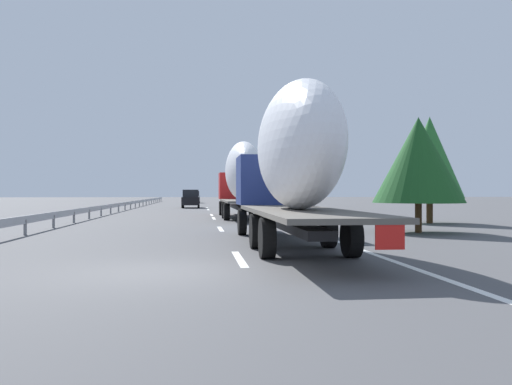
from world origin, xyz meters
TOP-DOWN VIEW (x-y plane):
  - ground_plane at (40.00, 0.00)m, footprint 260.00×260.00m
  - lane_stripe_0 at (2.00, -1.80)m, footprint 3.20×0.20m
  - lane_stripe_1 at (12.76, -1.80)m, footprint 3.20×0.20m
  - lane_stripe_2 at (22.55, -1.80)m, footprint 3.20×0.20m
  - lane_stripe_3 at (27.46, -1.80)m, footprint 3.20×0.20m
  - lane_stripe_4 at (39.41, -1.80)m, footprint 3.20×0.20m
  - lane_stripe_5 at (45.09, -1.80)m, footprint 3.20×0.20m
  - edge_line_right at (45.00, -5.50)m, footprint 110.00×0.20m
  - truck_lead at (22.45, -3.60)m, footprint 13.17×2.55m
  - truck_trailing at (4.55, -3.60)m, footprint 13.81×2.55m
  - car_silver_hatch at (71.32, -0.23)m, footprint 4.22×1.85m
  - car_black_suv at (45.48, -0.04)m, footprint 4.39×1.90m
  - road_sign at (38.45, -6.70)m, footprint 0.10×0.90m
  - tree_0 at (80.04, -11.68)m, footprint 2.44×2.44m
  - tree_1 at (16.02, -13.32)m, footprint 3.62×3.62m
  - tree_2 at (9.73, -9.92)m, footprint 3.79×3.79m
  - tree_3 at (43.16, -11.26)m, footprint 2.91×2.91m
  - tree_4 at (54.36, -9.75)m, footprint 3.31×3.31m
  - tree_5 at (40.19, -10.73)m, footprint 3.94×3.94m
  - guardrail_median at (43.00, 6.00)m, footprint 94.00×0.10m

SIDE VIEW (x-z plane):
  - ground_plane at x=40.00m, z-range 0.00..0.00m
  - lane_stripe_0 at x=2.00m, z-range 0.00..0.01m
  - lane_stripe_1 at x=12.76m, z-range 0.00..0.01m
  - lane_stripe_2 at x=22.55m, z-range 0.00..0.01m
  - lane_stripe_3 at x=27.46m, z-range 0.00..0.01m
  - lane_stripe_4 at x=39.41m, z-range 0.00..0.01m
  - lane_stripe_5 at x=45.09m, z-range 0.00..0.01m
  - edge_line_right at x=45.00m, z-range 0.00..0.01m
  - guardrail_median at x=43.00m, z-range 0.20..0.96m
  - car_silver_hatch at x=71.32m, z-range 0.01..1.87m
  - car_black_suv at x=45.48m, z-range 0.00..1.95m
  - road_sign at x=38.45m, z-range 0.60..3.70m
  - truck_trailing at x=4.55m, z-range 0.25..5.04m
  - truck_lead at x=22.45m, z-range 0.27..5.12m
  - tree_2 at x=9.73m, z-range 0.62..5.44m
  - tree_1 at x=16.02m, z-range 0.67..6.47m
  - tree_0 at x=80.04m, z-range 0.68..6.59m
  - tree_5 at x=40.19m, z-range 0.98..6.47m
  - tree_4 at x=54.36m, z-range 0.94..7.97m
  - tree_3 at x=43.16m, z-range 0.80..8.22m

